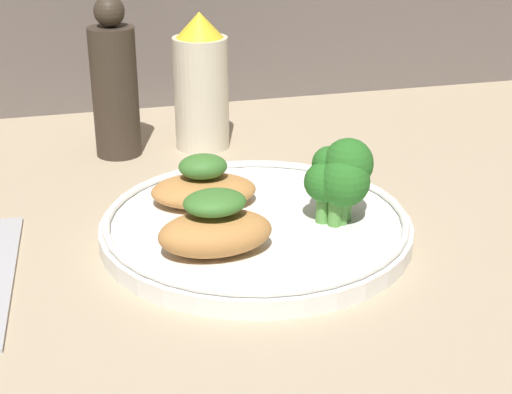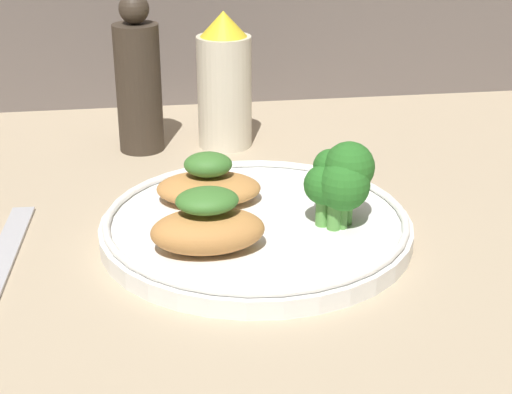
{
  "view_description": "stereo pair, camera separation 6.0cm",
  "coord_description": "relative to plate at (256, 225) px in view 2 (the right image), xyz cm",
  "views": [
    {
      "loc": [
        -13.9,
        -52.92,
        27.36
      ],
      "look_at": [
        0.0,
        0.0,
        3.4
      ],
      "focal_mm": 55.0,
      "sensor_mm": 36.0,
      "label": 1
    },
    {
      "loc": [
        -8.05,
        -54.12,
        27.36
      ],
      "look_at": [
        0.0,
        0.0,
        3.4
      ],
      "focal_mm": 55.0,
      "sensor_mm": 36.0,
      "label": 2
    }
  ],
  "objects": [
    {
      "name": "ground_plane",
      "position": [
        0.0,
        0.0,
        -1.49
      ],
      "size": [
        180.0,
        180.0,
        1.0
      ],
      "primitive_type": "cube",
      "color": "tan"
    },
    {
      "name": "plate",
      "position": [
        0.0,
        0.0,
        0.0
      ],
      "size": [
        24.11,
        24.11,
        2.0
      ],
      "color": "white",
      "rests_on": "ground_plane"
    },
    {
      "name": "grilled_meat_front",
      "position": [
        -4.09,
        -4.31,
        2.34
      ],
      "size": [
        8.2,
        5.08,
        4.7
      ],
      "color": "#BC7F42",
      "rests_on": "plate"
    },
    {
      "name": "grilled_meat_middle",
      "position": [
        -3.26,
        4.22,
        1.92
      ],
      "size": [
        9.09,
        6.62,
        4.19
      ],
      "color": "#BC7F42",
      "rests_on": "plate"
    },
    {
      "name": "broccoli_bunch",
      "position": [
        6.14,
        -1.51,
        4.09
      ],
      "size": [
        5.32,
        5.33,
        6.57
      ],
      "color": "#569942",
      "rests_on": "plate"
    },
    {
      "name": "sauce_bottle",
      "position": [
        -0.18,
        21.38,
        5.54
      ],
      "size": [
        5.42,
        5.42,
        13.64
      ],
      "color": "beige",
      "rests_on": "ground_plane"
    },
    {
      "name": "pepper_grinder",
      "position": [
        -8.45,
        21.38,
        6.0
      ],
      "size": [
        4.46,
        4.46,
        15.5
      ],
      "color": "#382D23",
      "rests_on": "ground_plane"
    },
    {
      "name": "fork",
      "position": [
        -19.02,
        -1.69,
        -0.69
      ],
      "size": [
        2.8,
        19.05,
        0.6
      ],
      "color": "#B2B2B7",
      "rests_on": "ground_plane"
    }
  ]
}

